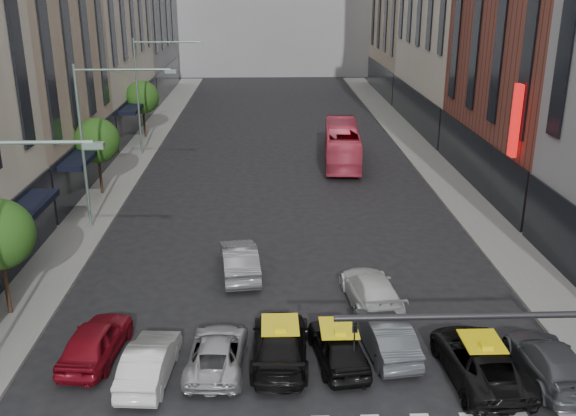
{
  "coord_description": "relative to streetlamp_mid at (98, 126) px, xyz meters",
  "views": [
    {
      "loc": [
        -1.02,
        -14.15,
        13.22
      ],
      "look_at": [
        -0.14,
        11.8,
        4.0
      ],
      "focal_mm": 40.0,
      "sensor_mm": 36.0,
      "label": 1
    }
  ],
  "objects": [
    {
      "name": "sidewalk_left",
      "position": [
        -1.46,
        10.0,
        -5.83
      ],
      "size": [
        3.0,
        96.0,
        0.15
      ],
      "primitive_type": "cube",
      "color": "slate",
      "rests_on": "ground"
    },
    {
      "name": "sidewalk_right",
      "position": [
        21.54,
        10.0,
        -5.83
      ],
      "size": [
        3.0,
        96.0,
        0.15
      ],
      "primitive_type": "cube",
      "color": "slate",
      "rests_on": "ground"
    },
    {
      "name": "building_left_b",
      "position": [
        -6.96,
        8.0,
        6.1
      ],
      "size": [
        8.0,
        16.0,
        24.0
      ],
      "primitive_type": "cube",
      "color": "tan",
      "rests_on": "ground"
    },
    {
      "name": "tree_mid",
      "position": [
        -1.76,
        6.0,
        -2.25
      ],
      "size": [
        2.88,
        2.88,
        4.95
      ],
      "color": "black",
      "rests_on": "sidewalk_left"
    },
    {
      "name": "tree_far",
      "position": [
        -1.76,
        22.0,
        -2.25
      ],
      "size": [
        2.88,
        2.88,
        4.95
      ],
      "color": "black",
      "rests_on": "sidewalk_left"
    },
    {
      "name": "streetlamp_mid",
      "position": [
        0.0,
        0.0,
        0.0
      ],
      "size": [
        5.38,
        0.25,
        9.0
      ],
      "color": "gray",
      "rests_on": "sidewalk_left"
    },
    {
      "name": "streetlamp_far",
      "position": [
        0.0,
        16.0,
        0.0
      ],
      "size": [
        5.38,
        0.25,
        9.0
      ],
      "color": "gray",
      "rests_on": "sidewalk_left"
    },
    {
      "name": "liberty_sign",
      "position": [
        22.64,
        0.0,
        0.1
      ],
      "size": [
        0.3,
        0.7,
        4.0
      ],
      "color": "red",
      "rests_on": "ground"
    },
    {
      "name": "car_red",
      "position": [
        2.64,
        -13.35,
        -5.17
      ],
      "size": [
        2.23,
        4.49,
        1.47
      ],
      "primitive_type": "imported",
      "rotation": [
        0.0,
        0.0,
        3.02
      ],
      "color": "maroon",
      "rests_on": "ground"
    },
    {
      "name": "car_white_front",
      "position": [
        4.84,
        -14.72,
        -5.22
      ],
      "size": [
        1.77,
        4.26,
        1.37
      ],
      "primitive_type": "imported",
      "rotation": [
        0.0,
        0.0,
        3.06
      ],
      "color": "#BCBCBC",
      "rests_on": "ground"
    },
    {
      "name": "car_silver",
      "position": [
        7.14,
        -14.08,
        -5.29
      ],
      "size": [
        2.21,
        4.47,
        1.22
      ],
      "primitive_type": "imported",
      "rotation": [
        0.0,
        0.0,
        3.1
      ],
      "color": "#A3A3A9",
      "rests_on": "ground"
    },
    {
      "name": "taxi_left",
      "position": [
        9.43,
        -13.74,
        -5.17
      ],
      "size": [
        2.28,
        5.14,
        1.47
      ],
      "primitive_type": "imported",
      "rotation": [
        0.0,
        0.0,
        3.1
      ],
      "color": "black",
      "rests_on": "ground"
    },
    {
      "name": "taxi_center",
      "position": [
        11.54,
        -13.94,
        -5.2
      ],
      "size": [
        2.2,
        4.32,
        1.41
      ],
      "primitive_type": "imported",
      "rotation": [
        0.0,
        0.0,
        3.28
      ],
      "color": "black",
      "rests_on": "ground"
    },
    {
      "name": "car_grey_mid",
      "position": [
        13.41,
        -13.31,
        -5.2
      ],
      "size": [
        2.04,
        4.44,
        1.41
      ],
      "primitive_type": "imported",
      "rotation": [
        0.0,
        0.0,
        3.27
      ],
      "color": "#43474B",
      "rests_on": "ground"
    },
    {
      "name": "taxi_right",
      "position": [
        16.39,
        -15.07,
        -5.18
      ],
      "size": [
        2.69,
        5.31,
        1.44
      ],
      "primitive_type": "imported",
      "rotation": [
        0.0,
        0.0,
        3.2
      ],
      "color": "black",
      "rests_on": "ground"
    },
    {
      "name": "car_grey_curb",
      "position": [
        18.8,
        -15.17,
        -5.21
      ],
      "size": [
        1.99,
        4.79,
        1.39
      ],
      "primitive_type": "imported",
      "rotation": [
        0.0,
        0.0,
        3.15
      ],
      "color": "#414449",
      "rests_on": "ground"
    },
    {
      "name": "car_row2_left",
      "position": [
        7.67,
        -6.35,
        -5.13
      ],
      "size": [
        2.18,
        4.85,
        1.54
      ],
      "primitive_type": "imported",
      "rotation": [
        0.0,
        0.0,
        3.26
      ],
      "color": "gray",
      "rests_on": "ground"
    },
    {
      "name": "car_row2_right",
      "position": [
        13.44,
        -9.56,
        -5.19
      ],
      "size": [
        2.47,
        5.1,
        1.43
      ],
      "primitive_type": "imported",
      "rotation": [
        0.0,
        0.0,
        3.24
      ],
      "color": "silver",
      "rests_on": "ground"
    },
    {
      "name": "bus",
      "position": [
        14.77,
        13.4,
        -4.44
      ],
      "size": [
        3.32,
        10.67,
        2.93
      ],
      "primitive_type": "imported",
      "rotation": [
        0.0,
        0.0,
        3.06
      ],
      "color": "#DC405C",
      "rests_on": "ground"
    }
  ]
}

